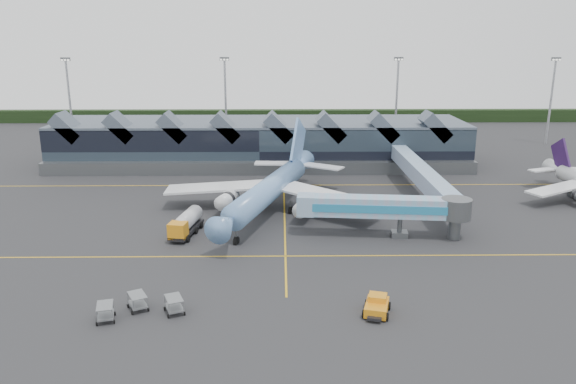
{
  "coord_description": "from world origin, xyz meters",
  "views": [
    {
      "loc": [
        -0.57,
        -76.3,
        27.83
      ],
      "look_at": [
        0.51,
        5.26,
        5.0
      ],
      "focal_mm": 35.0,
      "sensor_mm": 36.0,
      "label": 1
    }
  ],
  "objects_px": {
    "jet_bridge": "(394,208)",
    "main_airliner": "(272,188)",
    "fuel_truck": "(187,222)",
    "pushback_tug": "(377,306)"
  },
  "relations": [
    {
      "from": "jet_bridge",
      "to": "main_airliner",
      "type": "bearing_deg",
      "value": 150.51
    },
    {
      "from": "main_airliner",
      "to": "fuel_truck",
      "type": "xyz_separation_m",
      "value": [
        -12.16,
        -10.67,
        -2.21
      ]
    },
    {
      "from": "jet_bridge",
      "to": "pushback_tug",
      "type": "xyz_separation_m",
      "value": [
        -6.03,
        -22.87,
        -3.43
      ]
    },
    {
      "from": "jet_bridge",
      "to": "pushback_tug",
      "type": "relative_size",
      "value": 5.4
    },
    {
      "from": "jet_bridge",
      "to": "pushback_tug",
      "type": "distance_m",
      "value": 23.9
    },
    {
      "from": "main_airliner",
      "to": "fuel_truck",
      "type": "distance_m",
      "value": 16.33
    },
    {
      "from": "main_airliner",
      "to": "jet_bridge",
      "type": "height_order",
      "value": "main_airliner"
    },
    {
      "from": "pushback_tug",
      "to": "fuel_truck",
      "type": "bearing_deg",
      "value": 149.25
    },
    {
      "from": "fuel_truck",
      "to": "pushback_tug",
      "type": "relative_size",
      "value": 2.15
    },
    {
      "from": "main_airliner",
      "to": "pushback_tug",
      "type": "height_order",
      "value": "main_airliner"
    }
  ]
}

